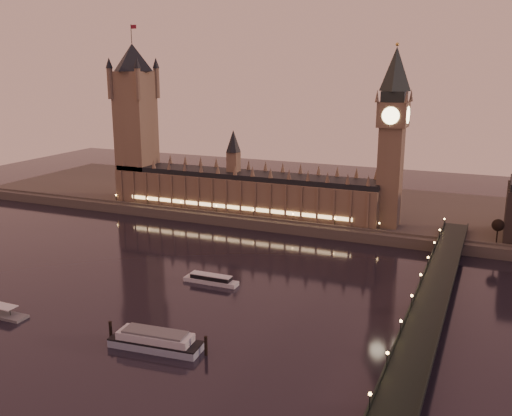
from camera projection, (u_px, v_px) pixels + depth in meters
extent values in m
plane|color=black|center=(210.00, 294.00, 250.50)|extent=(700.00, 700.00, 0.00)
cube|color=#423D35|center=(363.00, 210.00, 385.12)|extent=(560.00, 130.00, 6.00)
cube|color=brown|center=(242.00, 194.00, 369.50)|extent=(180.00, 26.00, 22.00)
cube|color=black|center=(242.00, 175.00, 366.44)|extent=(180.00, 22.00, 3.20)
cube|color=#FFCC7F|center=(233.00, 207.00, 358.94)|extent=(153.00, 0.25, 2.20)
cube|color=brown|center=(137.00, 137.00, 392.29)|extent=(22.00, 22.00, 88.00)
cone|color=black|center=(132.00, 57.00, 379.41)|extent=(31.68, 31.68, 18.00)
cylinder|color=black|center=(131.00, 34.00, 375.77)|extent=(0.44, 0.44, 12.00)
cube|color=maroon|center=(134.00, 27.00, 373.83)|extent=(4.00, 0.15, 2.50)
cube|color=brown|center=(390.00, 177.00, 328.93)|extent=(13.00, 13.00, 58.00)
cube|color=brown|center=(393.00, 115.00, 320.18)|extent=(16.00, 16.00, 14.00)
cylinder|color=#FFEAA5|center=(391.00, 116.00, 312.90)|extent=(9.60, 0.35, 9.60)
cylinder|color=#FFEAA5|center=(379.00, 114.00, 323.33)|extent=(0.35, 9.60, 9.60)
cube|color=black|center=(394.00, 96.00, 317.75)|extent=(13.00, 13.00, 6.00)
cone|color=black|center=(396.00, 69.00, 314.11)|extent=(17.68, 17.68, 24.00)
sphere|color=gold|center=(397.00, 44.00, 310.95)|extent=(2.00, 2.00, 2.00)
cube|color=black|center=(427.00, 313.00, 213.13)|extent=(13.00, 260.00, 2.00)
cube|color=black|center=(410.00, 306.00, 215.19)|extent=(0.60, 260.00, 1.00)
cube|color=black|center=(445.00, 312.00, 210.34)|extent=(0.60, 260.00, 1.00)
cylinder|color=black|center=(496.00, 235.00, 301.27)|extent=(0.70, 0.70, 9.69)
sphere|color=black|center=(497.00, 226.00, 300.04)|extent=(6.46, 6.46, 6.46)
cube|color=silver|center=(211.00, 281.00, 263.25)|extent=(26.29, 5.95, 1.92)
cube|color=black|center=(211.00, 277.00, 262.79)|extent=(19.46, 4.86, 1.92)
cube|color=silver|center=(211.00, 275.00, 262.51)|extent=(19.98, 5.09, 0.35)
cube|color=#8798AD|center=(156.00, 345.00, 202.41)|extent=(34.28, 12.55, 2.73)
cube|color=black|center=(155.00, 341.00, 202.02)|extent=(34.28, 12.55, 0.52)
cube|color=silver|center=(155.00, 336.00, 201.62)|extent=(27.92, 10.91, 2.73)
cube|color=#595B5E|center=(155.00, 332.00, 201.20)|extent=(23.65, 9.48, 0.73)
cylinder|color=black|center=(111.00, 331.00, 208.42)|extent=(1.15, 1.15, 7.13)
cylinder|color=black|center=(206.00, 346.00, 197.12)|extent=(1.15, 1.15, 7.13)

